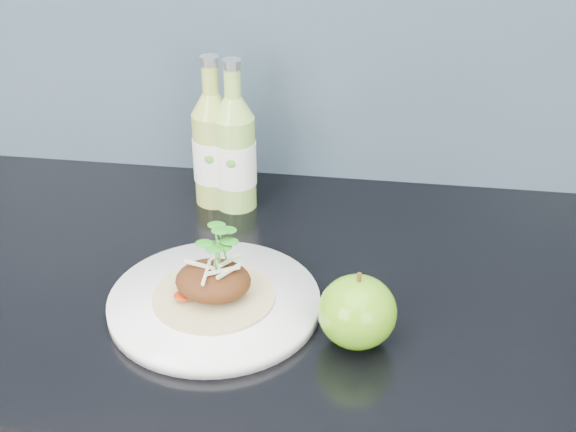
{
  "coord_description": "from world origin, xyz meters",
  "views": [
    {
      "loc": [
        0.17,
        0.87,
        1.48
      ],
      "look_at": [
        0.06,
        1.68,
        1.0
      ],
      "focal_mm": 50.0,
      "sensor_mm": 36.0,
      "label": 1
    }
  ],
  "objects_px": {
    "green_apple": "(357,312)",
    "cider_bottle_left": "(214,149)",
    "cider_bottle_right": "(235,153)",
    "dinner_plate": "(214,303)"
  },
  "relations": [
    {
      "from": "green_apple",
      "to": "cider_bottle_left",
      "type": "height_order",
      "value": "cider_bottle_left"
    },
    {
      "from": "cider_bottle_right",
      "to": "green_apple",
      "type": "bearing_deg",
      "value": -46.79
    },
    {
      "from": "dinner_plate",
      "to": "cider_bottle_right",
      "type": "height_order",
      "value": "cider_bottle_right"
    },
    {
      "from": "dinner_plate",
      "to": "cider_bottle_right",
      "type": "xyz_separation_m",
      "value": [
        -0.02,
        0.25,
        0.08
      ]
    },
    {
      "from": "cider_bottle_left",
      "to": "dinner_plate",
      "type": "bearing_deg",
      "value": -77.95
    },
    {
      "from": "cider_bottle_left",
      "to": "green_apple",
      "type": "bearing_deg",
      "value": -52.8
    },
    {
      "from": "green_apple",
      "to": "cider_bottle_left",
      "type": "bearing_deg",
      "value": 127.34
    },
    {
      "from": "cider_bottle_right",
      "to": "dinner_plate",
      "type": "bearing_deg",
      "value": -75.41
    },
    {
      "from": "dinner_plate",
      "to": "cider_bottle_left",
      "type": "xyz_separation_m",
      "value": [
        -0.06,
        0.26,
        0.08
      ]
    },
    {
      "from": "cider_bottle_left",
      "to": "cider_bottle_right",
      "type": "bearing_deg",
      "value": -15.35
    }
  ]
}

